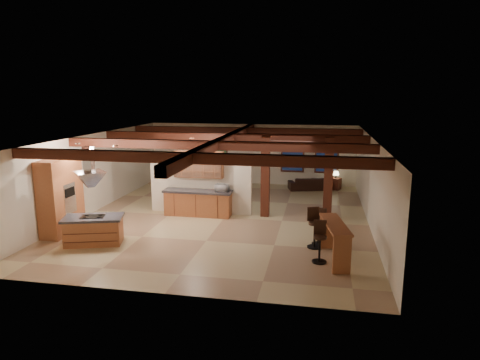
# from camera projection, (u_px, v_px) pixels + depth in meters

# --- Properties ---
(ground) EXTENTS (12.00, 12.00, 0.00)m
(ground) POSITION_uv_depth(u_px,v_px,m) (224.00, 218.00, 15.30)
(ground) COLOR #C6B484
(ground) RESTS_ON ground
(room_walls) EXTENTS (12.00, 12.00, 12.00)m
(room_walls) POSITION_uv_depth(u_px,v_px,m) (224.00, 169.00, 14.94)
(room_walls) COLOR silver
(room_walls) RESTS_ON ground
(ceiling_beams) EXTENTS (10.00, 12.00, 0.28)m
(ceiling_beams) POSITION_uv_depth(u_px,v_px,m) (224.00, 141.00, 14.74)
(ceiling_beams) COLOR #401810
(ceiling_beams) RESTS_ON room_walls
(timber_posts) EXTENTS (2.50, 0.30, 2.90)m
(timber_posts) POSITION_uv_depth(u_px,v_px,m) (297.00, 169.00, 14.97)
(timber_posts) COLOR #401810
(timber_posts) RESTS_ON ground
(partition_wall) EXTENTS (3.80, 0.18, 2.20)m
(partition_wall) POSITION_uv_depth(u_px,v_px,m) (201.00, 184.00, 15.74)
(partition_wall) COLOR silver
(partition_wall) RESTS_ON ground
(pantry_cabinet) EXTENTS (0.67, 1.60, 2.40)m
(pantry_cabinet) POSITION_uv_depth(u_px,v_px,m) (61.00, 196.00, 13.40)
(pantry_cabinet) COLOR #9B5A32
(pantry_cabinet) RESTS_ON ground
(back_counter) EXTENTS (2.50, 0.66, 0.94)m
(back_counter) POSITION_uv_depth(u_px,v_px,m) (198.00, 203.00, 15.49)
(back_counter) COLOR #9B5A32
(back_counter) RESTS_ON ground
(upper_display_cabinet) EXTENTS (1.80, 0.36, 0.95)m
(upper_display_cabinet) POSITION_uv_depth(u_px,v_px,m) (199.00, 164.00, 15.40)
(upper_display_cabinet) COLOR #9B5A32
(upper_display_cabinet) RESTS_ON partition_wall
(range_hood) EXTENTS (1.10, 1.10, 1.40)m
(range_hood) POSITION_uv_depth(u_px,v_px,m) (90.00, 185.00, 12.33)
(range_hood) COLOR silver
(range_hood) RESTS_ON room_walls
(back_windows) EXTENTS (2.70, 0.07, 1.70)m
(back_windows) POSITION_uv_depth(u_px,v_px,m) (310.00, 155.00, 20.19)
(back_windows) COLOR #401810
(back_windows) RESTS_ON room_walls
(framed_art) EXTENTS (0.65, 0.05, 0.85)m
(framed_art) POSITION_uv_depth(u_px,v_px,m) (221.00, 148.00, 20.94)
(framed_art) COLOR #401810
(framed_art) RESTS_ON room_walls
(recessed_cans) EXTENTS (3.16, 2.46, 0.03)m
(recessed_cans) POSITION_uv_depth(u_px,v_px,m) (131.00, 142.00, 13.32)
(recessed_cans) COLOR silver
(recessed_cans) RESTS_ON room_walls
(kitchen_island) EXTENTS (1.88, 1.35, 0.84)m
(kitchen_island) POSITION_uv_depth(u_px,v_px,m) (94.00, 230.00, 12.60)
(kitchen_island) COLOR #9B5A32
(kitchen_island) RESTS_ON ground
(dining_table) EXTENTS (1.78, 1.25, 0.57)m
(dining_table) POSITION_uv_depth(u_px,v_px,m) (219.00, 194.00, 17.61)
(dining_table) COLOR #3C200F
(dining_table) RESTS_ON ground
(sofa) EXTENTS (2.06, 1.25, 0.56)m
(sofa) POSITION_uv_depth(u_px,v_px,m) (310.00, 183.00, 19.67)
(sofa) COLOR black
(sofa) RESTS_ON ground
(microwave) EXTENTS (0.51, 0.39, 0.26)m
(microwave) POSITION_uv_depth(u_px,v_px,m) (222.00, 188.00, 15.20)
(microwave) COLOR silver
(microwave) RESTS_ON back_counter
(bar_counter) EXTENTS (0.84, 2.02, 1.03)m
(bar_counter) POSITION_uv_depth(u_px,v_px,m) (335.00, 235.00, 11.30)
(bar_counter) COLOR #9B5A32
(bar_counter) RESTS_ON ground
(side_table) EXTENTS (0.56, 0.56, 0.53)m
(side_table) POSITION_uv_depth(u_px,v_px,m) (336.00, 184.00, 19.69)
(side_table) COLOR #401810
(side_table) RESTS_ON ground
(table_lamp) EXTENTS (0.27, 0.27, 0.32)m
(table_lamp) POSITION_uv_depth(u_px,v_px,m) (336.00, 173.00, 19.59)
(table_lamp) COLOR black
(table_lamp) RESTS_ON side_table
(bar_stool_a) EXTENTS (0.39, 0.39, 1.11)m
(bar_stool_a) POSITION_uv_depth(u_px,v_px,m) (320.00, 241.00, 11.22)
(bar_stool_a) COLOR black
(bar_stool_a) RESTS_ON ground
(bar_stool_b) EXTENTS (0.40, 0.41, 1.07)m
(bar_stool_b) POSITION_uv_depth(u_px,v_px,m) (319.00, 226.00, 12.55)
(bar_stool_b) COLOR black
(bar_stool_b) RESTS_ON ground
(bar_stool_c) EXTENTS (0.44, 0.45, 1.16)m
(bar_stool_c) POSITION_uv_depth(u_px,v_px,m) (314.00, 228.00, 12.28)
(bar_stool_c) COLOR black
(bar_stool_c) RESTS_ON ground
(dining_chairs) EXTENTS (2.09, 2.09, 1.24)m
(dining_chairs) POSITION_uv_depth(u_px,v_px,m) (218.00, 186.00, 17.54)
(dining_chairs) COLOR #401810
(dining_chairs) RESTS_ON ground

